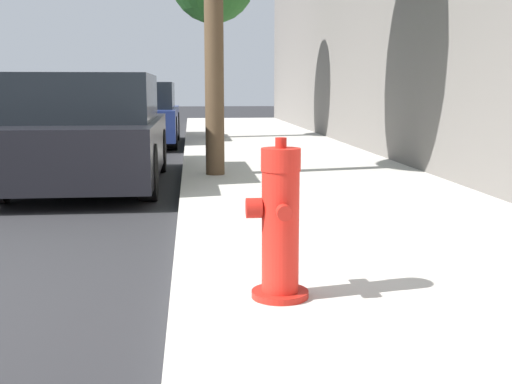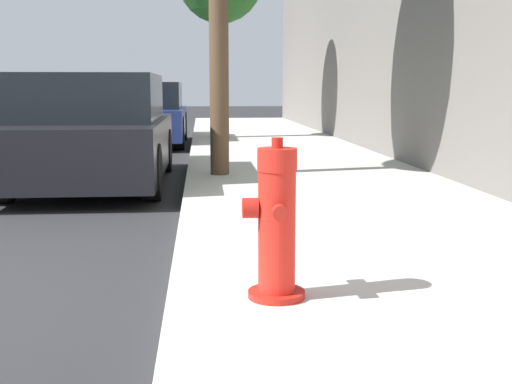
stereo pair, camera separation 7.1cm
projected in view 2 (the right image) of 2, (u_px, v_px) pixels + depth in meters
The scene contains 4 objects.
sidewalk_slab at pixel (434, 283), 3.90m from camera, with size 3.19×40.00×0.15m.
fire_hydrant at pixel (276, 226), 3.35m from camera, with size 0.33×0.33×0.85m.
parked_car_near at pixel (94, 133), 8.17m from camera, with size 1.82×4.00×1.41m.
parked_car_mid at pixel (144, 115), 13.95m from camera, with size 1.80×3.85×1.36m.
Camera 2 is at (1.83, -3.66, 1.25)m, focal length 45.00 mm.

